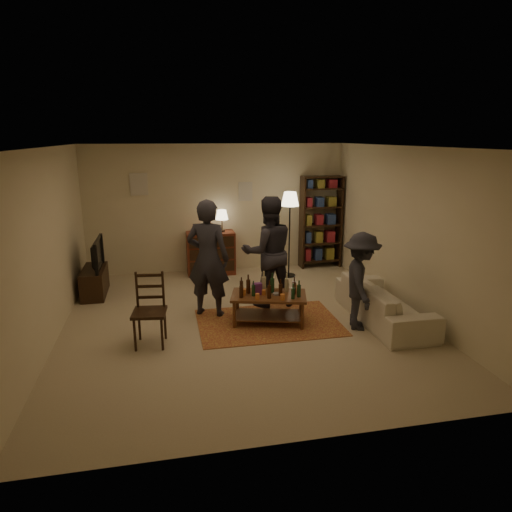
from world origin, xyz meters
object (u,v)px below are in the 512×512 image
object	(u,v)px
bookshelf	(321,221)
person_left	(208,259)
sofa	(384,302)
person_by_sofa	(361,281)
coffee_table	(269,298)
dining_chair	(150,306)
floor_lamp	(290,205)
tv_stand	(94,275)
dresser	(211,252)
person_right	(268,252)

from	to	relation	value
bookshelf	person_left	world-z (taller)	bookshelf
sofa	person_by_sofa	world-z (taller)	person_by_sofa
person_left	coffee_table	bearing A→B (deg)	172.45
dining_chair	floor_lamp	distance (m)	3.97
coffee_table	tv_stand	world-z (taller)	tv_stand
bookshelf	dresser	bearing A→B (deg)	-178.43
coffee_table	tv_stand	distance (m)	3.43
dresser	person_left	world-z (taller)	person_left
dining_chair	tv_stand	xyz separation A→B (m)	(-1.04, 2.29, -0.17)
person_by_sofa	floor_lamp	bearing A→B (deg)	22.64
coffee_table	dresser	size ratio (longest dim) A/B	0.93
bookshelf	person_left	distance (m)	3.61
sofa	person_right	distance (m)	2.05
person_by_sofa	bookshelf	bearing A→B (deg)	6.64
person_left	person_by_sofa	distance (m)	2.41
dining_chair	dresser	world-z (taller)	dresser
tv_stand	floor_lamp	xyz separation A→B (m)	(3.82, 0.40, 1.12)
bookshelf	sofa	xyz separation A→B (m)	(-0.05, -3.18, -0.73)
dining_chair	bookshelf	xyz separation A→B (m)	(3.65, 3.27, 0.48)
coffee_table	dresser	distance (m)	2.90
coffee_table	sofa	xyz separation A→B (m)	(1.81, -0.28, -0.11)
dining_chair	person_left	size ratio (longest dim) A/B	0.55
floor_lamp	person_by_sofa	bearing A→B (deg)	-83.23
coffee_table	bookshelf	size ratio (longest dim) A/B	0.63
person_right	floor_lamp	bearing A→B (deg)	-120.54
floor_lamp	person_left	distance (m)	2.63
floor_lamp	sofa	size ratio (longest dim) A/B	0.85
dresser	person_by_sofa	distance (m)	3.81
coffee_table	dresser	xyz separation A→B (m)	(-0.58, 2.84, 0.06)
floor_lamp	person_right	size ratio (longest dim) A/B	0.93
floor_lamp	sofa	xyz separation A→B (m)	(0.83, -2.60, -1.20)
dining_chair	person_left	bearing A→B (deg)	51.54
sofa	person_by_sofa	bearing A→B (deg)	109.67
bookshelf	sofa	size ratio (longest dim) A/B	0.97
person_left	person_by_sofa	size ratio (longest dim) A/B	1.28
dresser	bookshelf	bearing A→B (deg)	1.57
floor_lamp	tv_stand	bearing A→B (deg)	-174.04
tv_stand	floor_lamp	size ratio (longest dim) A/B	0.60
tv_stand	sofa	bearing A→B (deg)	-25.34
coffee_table	person_by_sofa	world-z (taller)	person_by_sofa
dining_chair	person_right	size ratio (longest dim) A/B	0.55
tv_stand	dresser	bearing A→B (deg)	22.07
person_by_sofa	dresser	bearing A→B (deg)	45.75
bookshelf	person_by_sofa	bearing A→B (deg)	-99.23
person_left	person_right	distance (m)	1.07
dresser	sofa	world-z (taller)	dresser
dresser	bookshelf	size ratio (longest dim) A/B	0.67
tv_stand	person_by_sofa	world-z (taller)	person_by_sofa
tv_stand	person_left	distance (m)	2.47
dresser	bookshelf	distance (m)	2.50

